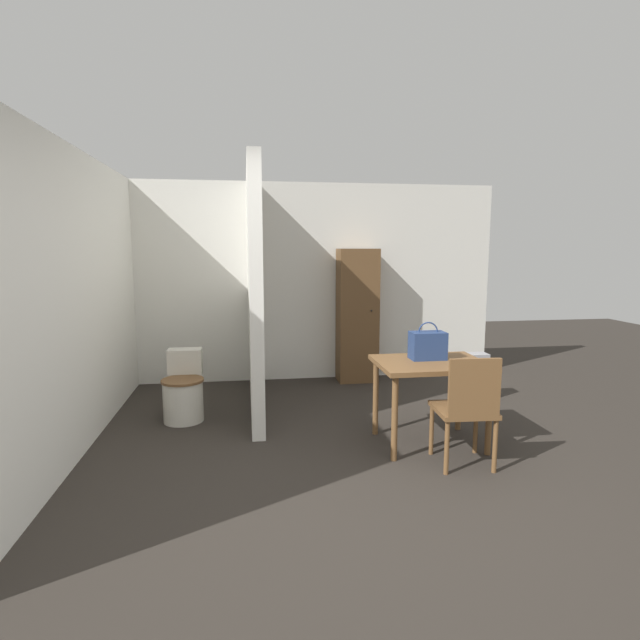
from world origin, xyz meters
TOP-DOWN VIEW (x-y plane):
  - ground_plane at (0.00, 0.00)m, footprint 16.00×16.00m
  - wall_back at (0.00, 3.56)m, footprint 5.07×0.12m
  - wall_left at (-2.10, 1.75)m, footprint 0.12×4.50m
  - partition_wall at (-0.60, 2.46)m, footprint 0.12×2.09m
  - dining_table at (0.85, 1.15)m, footprint 0.92×0.70m
  - wooden_chair at (0.96, 0.66)m, footprint 0.46×0.46m
  - toilet at (-1.32, 2.11)m, footprint 0.41×0.56m
  - handbag at (0.85, 1.23)m, footprint 0.30×0.18m
  - wooden_cabinet at (0.70, 3.31)m, footprint 0.49×0.38m
  - space_heater at (1.80, 2.30)m, footprint 0.30×0.17m

SIDE VIEW (x-z plane):
  - ground_plane at x=0.00m, z-range 0.00..0.00m
  - space_heater at x=1.80m, z-range 0.00..0.53m
  - toilet at x=-1.32m, z-range -0.06..0.61m
  - wooden_chair at x=0.96m, z-range 0.04..0.93m
  - dining_table at x=0.85m, z-range 0.27..1.00m
  - wooden_cabinet at x=0.70m, z-range 0.00..1.68m
  - handbag at x=0.85m, z-range 0.69..1.02m
  - wall_back at x=0.00m, z-range 0.00..2.50m
  - wall_left at x=-2.10m, z-range 0.00..2.50m
  - partition_wall at x=-0.60m, z-range 0.00..2.50m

